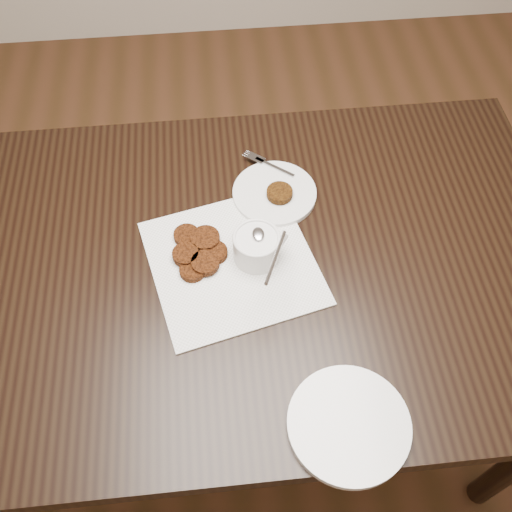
{
  "coord_description": "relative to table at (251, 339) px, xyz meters",
  "views": [
    {
      "loc": [
        -0.07,
        -0.63,
        1.76
      ],
      "look_at": [
        0.0,
        0.03,
        0.8
      ],
      "focal_mm": 40.26,
      "sensor_mm": 36.0,
      "label": 1
    }
  ],
  "objects": [
    {
      "name": "patty_cluster",
      "position": [
        -0.11,
        0.02,
        0.39
      ],
      "size": [
        0.25,
        0.25,
        0.02
      ],
      "primitive_type": null,
      "rotation": [
        0.0,
        0.0,
        0.22
      ],
      "color": "#5B270C",
      "rests_on": "napkin"
    },
    {
      "name": "table",
      "position": [
        0.0,
        0.0,
        0.0
      ],
      "size": [
        1.41,
        0.9,
        0.75
      ],
      "primitive_type": "cube",
      "color": "black",
      "rests_on": "floor"
    },
    {
      "name": "plate_empty",
      "position": [
        0.14,
        -0.37,
        0.38
      ],
      "size": [
        0.25,
        0.25,
        0.02
      ],
      "primitive_type": "cylinder",
      "rotation": [
        0.0,
        0.0,
        -0.15
      ],
      "color": "white",
      "rests_on": "table"
    },
    {
      "name": "plate_with_patty",
      "position": [
        0.08,
        0.18,
        0.39
      ],
      "size": [
        0.27,
        0.27,
        0.03
      ],
      "primitive_type": null,
      "rotation": [
        0.0,
        0.0,
        -0.68
      ],
      "color": "silver",
      "rests_on": "table"
    },
    {
      "name": "napkin",
      "position": [
        -0.04,
        -0.0,
        0.38
      ],
      "size": [
        0.4,
        0.4,
        0.0
      ],
      "primitive_type": "cube",
      "rotation": [
        0.0,
        0.0,
        0.24
      ],
      "color": "white",
      "rests_on": "table"
    },
    {
      "name": "floor",
      "position": [
        0.01,
        -0.05,
        -0.38
      ],
      "size": [
        4.0,
        4.0,
        0.0
      ],
      "primitive_type": "plane",
      "color": "#56321D",
      "rests_on": "ground"
    },
    {
      "name": "sauce_ramekin",
      "position": [
        0.02,
        0.01,
        0.45
      ],
      "size": [
        0.16,
        0.16,
        0.14
      ],
      "primitive_type": null,
      "rotation": [
        0.0,
        0.0,
        0.29
      ],
      "color": "silver",
      "rests_on": "napkin"
    }
  ]
}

